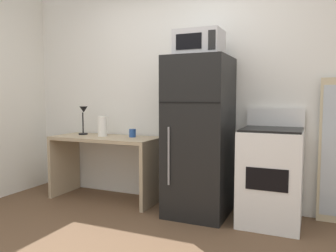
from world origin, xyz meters
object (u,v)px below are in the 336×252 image
at_px(desk_lamp, 83,116).
at_px(paper_towel_roll, 102,126).
at_px(oven_range, 271,175).
at_px(desk, 106,155).
at_px(microwave, 199,44).
at_px(coffee_mug, 132,133).
at_px(refrigerator, 199,137).

bearing_deg(desk_lamp, paper_towel_roll, -7.77).
bearing_deg(oven_range, desk, 179.29).
relative_size(paper_towel_roll, microwave, 0.52).
distance_m(coffee_mug, microwave, 1.29).
distance_m(desk, paper_towel_roll, 0.34).
bearing_deg(refrigerator, microwave, -89.68).
height_order(desk_lamp, refrigerator, refrigerator).
xyz_separation_m(paper_towel_roll, microwave, (1.23, -0.09, 0.88)).
height_order(coffee_mug, refrigerator, refrigerator).
distance_m(coffee_mug, paper_towel_roll, 0.38).
relative_size(paper_towel_roll, refrigerator, 0.15).
distance_m(desk, oven_range, 1.90).
xyz_separation_m(paper_towel_roll, oven_range, (1.95, -0.04, -0.40)).
distance_m(desk_lamp, microwave, 1.72).
bearing_deg(oven_range, paper_towel_roll, 178.70).
relative_size(desk, oven_range, 1.17).
bearing_deg(refrigerator, desk_lamp, 175.93).
xyz_separation_m(desk, microwave, (1.18, -0.07, 1.22)).
xyz_separation_m(coffee_mug, paper_towel_roll, (-0.37, -0.07, 0.07)).
height_order(desk, desk_lamp, desk_lamp).
distance_m(desk_lamp, paper_towel_roll, 0.33).
relative_size(refrigerator, microwave, 3.52).
xyz_separation_m(desk_lamp, coffee_mug, (0.68, 0.03, -0.19)).
relative_size(desk_lamp, refrigerator, 0.22).
relative_size(paper_towel_roll, oven_range, 0.22).
bearing_deg(oven_range, refrigerator, -178.11).
bearing_deg(desk_lamp, refrigerator, -4.07).
height_order(desk_lamp, oven_range, desk_lamp).
relative_size(desk_lamp, microwave, 0.77).
height_order(paper_towel_roll, refrigerator, refrigerator).
relative_size(coffee_mug, microwave, 0.21).
bearing_deg(refrigerator, coffee_mug, 170.94).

